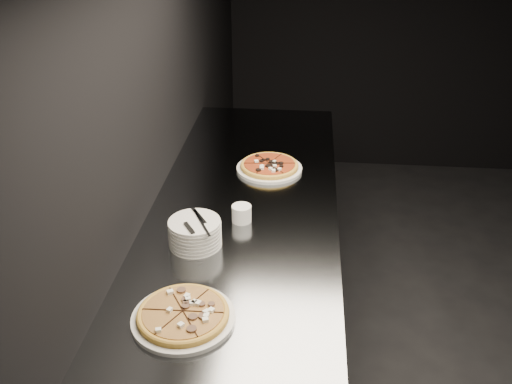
# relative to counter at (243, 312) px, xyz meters

# --- Properties ---
(wall_left) EXTENTS (0.02, 5.00, 2.80)m
(wall_left) POSITION_rel_counter_xyz_m (-0.37, 0.00, 0.94)
(wall_left) COLOR black
(wall_left) RESTS_ON floor
(counter) EXTENTS (0.74, 2.44, 0.92)m
(counter) POSITION_rel_counter_xyz_m (0.00, 0.00, 0.00)
(counter) COLOR slate
(counter) RESTS_ON floor
(pizza_mushroom) EXTENTS (0.31, 0.31, 0.04)m
(pizza_mushroom) POSITION_rel_counter_xyz_m (-0.10, -0.59, 0.48)
(pizza_mushroom) COLOR silver
(pizza_mushroom) RESTS_ON counter
(pizza_tomato) EXTENTS (0.30, 0.30, 0.03)m
(pizza_tomato) POSITION_rel_counter_xyz_m (0.07, 0.44, 0.48)
(pizza_tomato) COLOR silver
(pizza_tomato) RESTS_ON counter
(plate_stack) EXTENTS (0.19, 0.19, 0.10)m
(plate_stack) POSITION_rel_counter_xyz_m (-0.14, -0.19, 0.51)
(plate_stack) COLOR silver
(plate_stack) RESTS_ON counter
(cutlery) EXTENTS (0.09, 0.19, 0.01)m
(cutlery) POSITION_rel_counter_xyz_m (-0.14, -0.20, 0.56)
(cutlery) COLOR #B5B7BC
(cutlery) RESTS_ON plate_stack
(ramekin) EXTENTS (0.07, 0.07, 0.07)m
(ramekin) POSITION_rel_counter_xyz_m (0.00, -0.01, 0.49)
(ramekin) COLOR white
(ramekin) RESTS_ON counter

